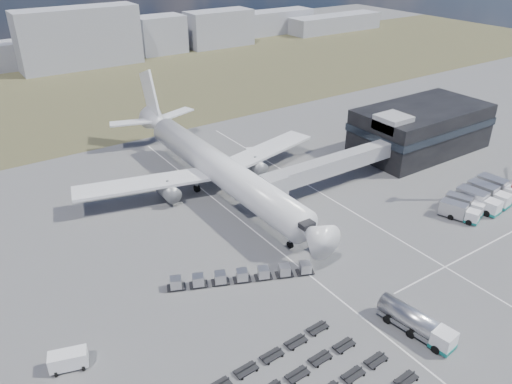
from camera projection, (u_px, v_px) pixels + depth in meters
ground at (328, 277)px, 72.05m from camera, size 420.00×420.00×0.00m
grass_strip at (89, 92)px, 152.55m from camera, size 420.00×90.00×0.01m
lane_markings at (362, 246)px, 79.07m from camera, size 47.12×110.00×0.01m
terminal at (420, 128)px, 110.73m from camera, size 30.40×16.40×11.00m
jet_bridge at (321, 169)px, 92.48m from camera, size 30.30×3.80×7.05m
airliner at (215, 165)px, 93.26m from camera, size 51.59×64.53×17.62m
skyline at (15, 51)px, 171.13m from camera, size 313.41×26.58×20.46m
fuel_tanker at (416, 322)px, 61.40m from camera, size 3.83×10.22×3.22m
pushback_tug at (322, 245)px, 78.03m from camera, size 3.17×1.96×1.39m
utility_van at (68, 360)px, 56.62m from camera, size 4.60×3.06×2.26m
catering_truck at (254, 159)px, 104.99m from camera, size 4.54×6.65×2.82m
service_trucks_near at (462, 208)px, 86.86m from camera, size 7.40×8.05×2.64m
service_trucks_far at (488, 194)px, 90.80m from camera, size 11.09×8.92×3.11m
uld_row at (242, 275)px, 70.72m from camera, size 20.07×9.71×1.64m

